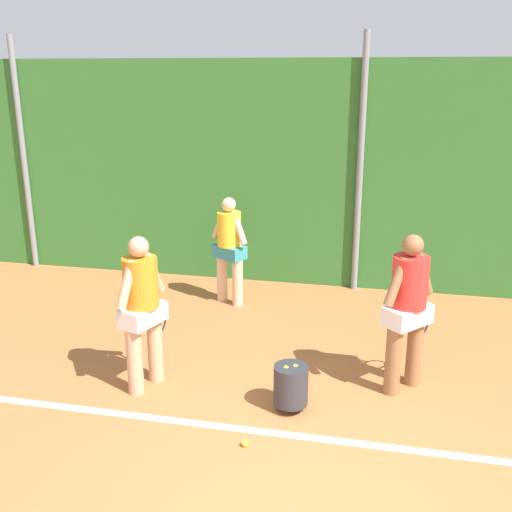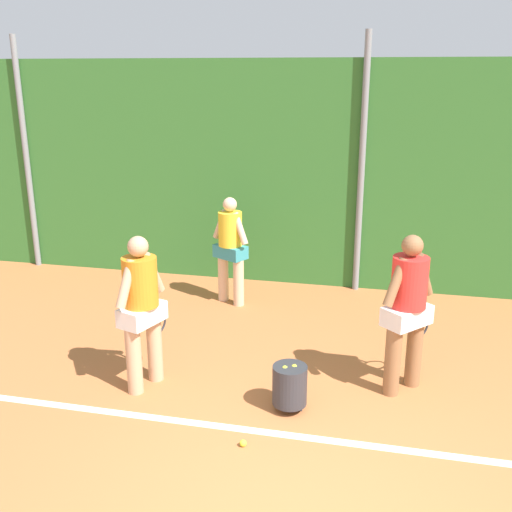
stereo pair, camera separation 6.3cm
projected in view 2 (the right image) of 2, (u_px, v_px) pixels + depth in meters
The scene contains 10 objects.
ground_plane at pixel (331, 419), 6.04m from camera, with size 30.52×30.52×0.00m, color #B76638.
hedge_fence_backdrop at pixel (362, 178), 9.28m from camera, with size 19.84×0.25×3.57m, color #33702D.
fence_post_left at pixel (26, 156), 10.26m from camera, with size 0.10×0.10×3.95m, color gray.
fence_post_center at pixel (362, 167), 9.06m from camera, with size 0.10×0.10×3.95m, color gray.
court_baseline_paint at pixel (327, 440), 5.70m from camera, with size 14.50×0.10×0.01m, color white.
player_foreground_near at pixel (142, 305), 6.41m from camera, with size 0.45×0.79×1.74m.
player_midcourt at pixel (408, 306), 6.33m from camera, with size 0.57×0.67×1.77m.
player_backcourt_far at pixel (230, 245), 8.82m from camera, with size 0.62×0.47×1.63m.
ball_hopper at pixel (290, 385), 6.13m from camera, with size 0.36×0.36×0.51m.
tennis_ball_5 at pixel (243, 443), 5.60m from camera, with size 0.07×0.07×0.07m, color #CCDB33.
Camera 2 is at (0.41, -3.62, 3.39)m, focal length 41.74 mm.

